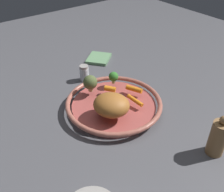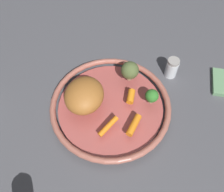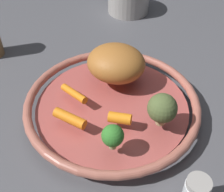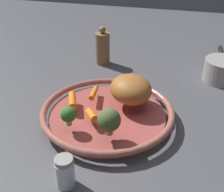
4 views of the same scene
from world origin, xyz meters
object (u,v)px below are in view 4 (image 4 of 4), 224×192
object	(u,v)px
baby_carrot_back	(92,115)
salt_shaker	(65,172)
baby_carrot_right	(94,93)
saucepan	(223,70)
roast_chicken_piece	(131,89)
pepper_mill	(103,48)
baby_carrot_near_rim	(72,100)
broccoli_floret_mid	(109,120)
broccoli_floret_edge	(68,115)
serving_bowl	(107,114)

from	to	relation	value
baby_carrot_back	salt_shaker	bearing A→B (deg)	0.70
baby_carrot_right	saucepan	bearing A→B (deg)	126.43
roast_chicken_piece	baby_carrot_right	xyz separation A→B (m)	(-0.00, -0.11, -0.03)
pepper_mill	baby_carrot_near_rim	bearing A→B (deg)	2.65
pepper_mill	saucepan	distance (m)	0.42
roast_chicken_piece	baby_carrot_right	world-z (taller)	roast_chicken_piece
broccoli_floret_mid	roast_chicken_piece	bearing A→B (deg)	173.25
baby_carrot_near_rim	broccoli_floret_edge	bearing A→B (deg)	16.40
baby_carrot_back	salt_shaker	distance (m)	0.18
serving_bowl	baby_carrot_back	world-z (taller)	baby_carrot_back
roast_chicken_piece	baby_carrot_back	size ratio (longest dim) A/B	2.94
baby_carrot_back	saucepan	world-z (taller)	saucepan
saucepan	pepper_mill	bearing A→B (deg)	-93.92
broccoli_floret_mid	pepper_mill	bearing A→B (deg)	-162.12
broccoli_floret_edge	pepper_mill	distance (m)	0.45
broccoli_floret_edge	baby_carrot_near_rim	bearing A→B (deg)	-163.60
roast_chicken_piece	broccoli_floret_edge	size ratio (longest dim) A/B	2.51
baby_carrot_back	broccoli_floret_edge	distance (m)	0.06
broccoli_floret_edge	salt_shaker	world-z (taller)	broccoli_floret_edge
broccoli_floret_mid	salt_shaker	world-z (taller)	broccoli_floret_mid
roast_chicken_piece	pepper_mill	world-z (taller)	pepper_mill
salt_shaker	baby_carrot_near_rim	bearing A→B (deg)	-162.53
baby_carrot_near_rim	baby_carrot_back	distance (m)	0.09
saucepan	roast_chicken_piece	bearing A→B (deg)	-43.69
baby_carrot_near_rim	broccoli_floret_mid	world-z (taller)	broccoli_floret_mid
pepper_mill	salt_shaker	bearing A→B (deg)	8.79
broccoli_floret_mid	saucepan	bearing A→B (deg)	147.02
serving_bowl	pepper_mill	distance (m)	0.37
saucepan	baby_carrot_back	bearing A→B (deg)	-41.39
serving_bowl	baby_carrot_right	bearing A→B (deg)	-134.78
baby_carrot_near_rim	pepper_mill	xyz separation A→B (m)	(-0.35, -0.02, 0.01)
pepper_mill	saucepan	world-z (taller)	pepper_mill
pepper_mill	saucepan	bearing A→B (deg)	86.08
roast_chicken_piece	baby_carrot_near_rim	xyz separation A→B (m)	(0.05, -0.15, -0.03)
roast_chicken_piece	salt_shaker	xyz separation A→B (m)	(0.29, -0.07, -0.04)
baby_carrot_right	saucepan	xyz separation A→B (m)	(-0.27, 0.36, -0.01)
broccoli_floret_mid	salt_shaker	xyz separation A→B (m)	(0.14, -0.06, -0.04)
baby_carrot_back	pepper_mill	size ratio (longest dim) A/B	0.30
baby_carrot_right	broccoli_floret_edge	size ratio (longest dim) A/B	1.40
roast_chicken_piece	broccoli_floret_mid	bearing A→B (deg)	-6.75
roast_chicken_piece	baby_carrot_right	bearing A→B (deg)	-90.81
baby_carrot_right	serving_bowl	bearing A→B (deg)	45.22
baby_carrot_back	broccoli_floret_edge	xyz separation A→B (m)	(0.04, -0.05, 0.02)
broccoli_floret_mid	serving_bowl	bearing A→B (deg)	-162.41
broccoli_floret_edge	saucepan	world-z (taller)	broccoli_floret_edge
baby_carrot_back	broccoli_floret_mid	xyz separation A→B (m)	(0.05, 0.06, 0.03)
roast_chicken_piece	baby_carrot_back	world-z (taller)	roast_chicken_piece
baby_carrot_near_rim	pepper_mill	size ratio (longest dim) A/B	0.45
serving_bowl	baby_carrot_right	world-z (taller)	baby_carrot_right
roast_chicken_piece	broccoli_floret_mid	xyz separation A→B (m)	(0.16, -0.02, 0.00)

